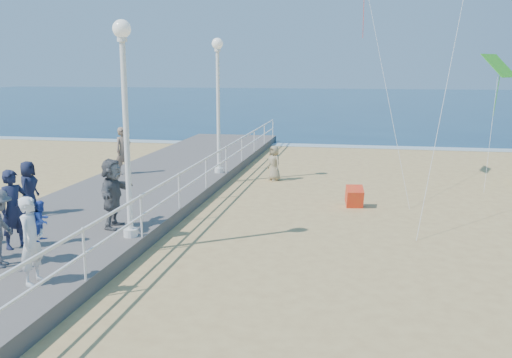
% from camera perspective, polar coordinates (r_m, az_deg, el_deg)
% --- Properties ---
extents(ground, '(160.00, 160.00, 0.00)m').
position_cam_1_polar(ground, '(13.84, 8.76, -8.48)').
color(ground, tan).
rests_on(ground, ground).
extents(ocean, '(160.00, 90.00, 0.05)m').
position_cam_1_polar(ocean, '(78.17, 10.53, 7.61)').
color(ocean, '#0C2D4C').
rests_on(ocean, ground).
extents(surf_line, '(160.00, 1.20, 0.04)m').
position_cam_1_polar(surf_line, '(33.85, 10.04, 3.21)').
color(surf_line, silver).
rests_on(surf_line, ground).
extents(boardwalk, '(5.00, 44.00, 0.40)m').
position_cam_1_polar(boardwalk, '(15.84, -19.58, -5.70)').
color(boardwalk, slate).
rests_on(boardwalk, ground).
extents(railing, '(0.05, 42.00, 0.55)m').
position_cam_1_polar(railing, '(14.51, -11.45, -2.50)').
color(railing, white).
rests_on(railing, boardwalk).
extents(lamp_post_mid, '(0.44, 0.44, 5.32)m').
position_cam_1_polar(lamp_post_mid, '(14.26, -12.95, 7.02)').
color(lamp_post_mid, white).
rests_on(lamp_post_mid, boardwalk).
extents(lamp_post_far, '(0.44, 0.44, 5.32)m').
position_cam_1_polar(lamp_post_far, '(22.78, -3.82, 8.73)').
color(lamp_post_far, white).
rests_on(lamp_post_far, boardwalk).
extents(woman_holding_toddler, '(0.44, 0.65, 1.76)m').
position_cam_1_polar(woman_holding_toddler, '(12.03, -21.50, -5.75)').
color(woman_holding_toddler, white).
rests_on(woman_holding_toddler, boardwalk).
extents(toddler_held, '(0.31, 0.40, 0.81)m').
position_cam_1_polar(toddler_held, '(11.98, -20.64, -3.91)').
color(toddler_held, '#304DB7').
rests_on(toddler_held, boardwalk).
extents(spectator_0, '(0.71, 0.81, 1.88)m').
position_cam_1_polar(spectator_0, '(14.54, -23.07, -2.79)').
color(spectator_0, '#1B203B').
rests_on(spectator_0, boardwalk).
extents(spectator_4, '(0.59, 0.82, 1.58)m').
position_cam_1_polar(spectator_4, '(17.64, -21.78, -0.86)').
color(spectator_4, '#191E37').
rests_on(spectator_4, boardwalk).
extents(spectator_5, '(0.65, 1.76, 1.87)m').
position_cam_1_polar(spectator_5, '(15.53, -14.15, -1.40)').
color(spectator_5, '#5C5D61').
rests_on(spectator_5, boardwalk).
extents(spectator_6, '(0.76, 0.82, 1.88)m').
position_cam_1_polar(spectator_6, '(23.30, -13.13, 2.78)').
color(spectator_6, '#856E5B').
rests_on(spectator_6, boardwalk).
extents(beach_walker_c, '(0.82, 0.83, 1.45)m').
position_cam_1_polar(beach_walker_c, '(23.45, 1.84, 1.60)').
color(beach_walker_c, gray).
rests_on(beach_walker_c, ground).
extents(box_kite, '(0.65, 0.78, 0.74)m').
position_cam_1_polar(box_kite, '(19.32, 9.81, -1.92)').
color(box_kite, red).
rests_on(box_kite, ground).
extents(kite_diamond_green, '(1.61, 1.67, 0.95)m').
position_cam_1_polar(kite_diamond_green, '(25.83, 23.13, 10.39)').
color(kite_diamond_green, green).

